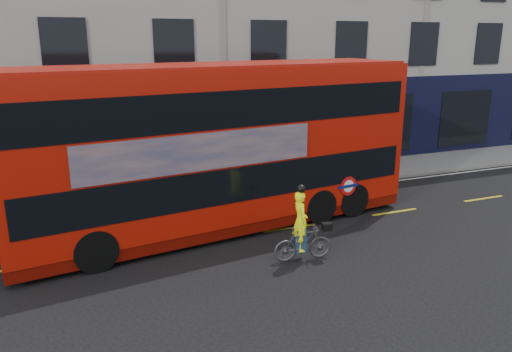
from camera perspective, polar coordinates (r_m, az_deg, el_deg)
ground at (r=14.64m, az=6.41°, el=-7.91°), size 120.00×120.00×0.00m
pavement at (r=20.23m, az=-2.22°, el=-0.95°), size 60.00×3.00×0.12m
kerb at (r=18.88m, az=-0.69°, el=-2.14°), size 60.00×0.12×0.13m
building_terrace at (r=25.62m, az=-7.52°, el=19.21°), size 50.00×10.07×15.00m
road_edge_line at (r=18.63m, az=-0.36°, el=-2.58°), size 58.00×0.10×0.01m
lane_dashes at (r=15.87m, az=3.87°, el=-5.92°), size 58.00×0.12×0.01m
bus at (r=15.26m, az=-4.21°, el=3.38°), size 12.81×4.51×5.07m
cyclist at (r=13.44m, az=5.29°, el=-6.75°), size 1.65×0.65×2.13m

